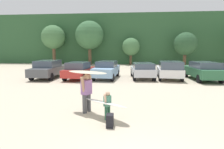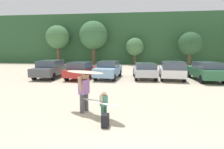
{
  "view_description": "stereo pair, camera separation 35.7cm",
  "coord_description": "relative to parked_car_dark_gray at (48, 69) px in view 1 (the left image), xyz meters",
  "views": [
    {
      "loc": [
        -0.45,
        -3.57,
        2.72
      ],
      "look_at": [
        -1.58,
        7.87,
        1.12
      ],
      "focal_mm": 30.61,
      "sensor_mm": 36.0,
      "label": 1
    },
    {
      "loc": [
        -0.09,
        -3.53,
        2.72
      ],
      "look_at": [
        -1.58,
        7.87,
        1.12
      ],
      "focal_mm": 30.61,
      "sensor_mm": 36.0,
      "label": 2
    }
  ],
  "objects": [
    {
      "name": "surfboard_cream",
      "position": [
        5.71,
        -9.04,
        0.89
      ],
      "size": [
        1.95,
        1.24,
        0.11
      ],
      "rotation": [
        0.0,
        0.0,
        2.73
      ],
      "color": "beige"
    },
    {
      "name": "tree_far_left",
      "position": [
        15.72,
        13.5,
        2.51
      ],
      "size": [
        3.46,
        3.46,
        5.1
      ],
      "color": "brown",
      "rests_on": "ground_plane"
    },
    {
      "name": "tree_ridge_back",
      "position": [
        7.48,
        14.55,
        2.07
      ],
      "size": [
        2.86,
        2.86,
        4.36
      ],
      "color": "brown",
      "rests_on": "ground_plane"
    },
    {
      "name": "parked_car_silver",
      "position": [
        8.57,
        0.35,
        -0.05
      ],
      "size": [
        2.11,
        4.16,
        1.44
      ],
      "rotation": [
        0.0,
        0.0,
        1.64
      ],
      "color": "silver",
      "rests_on": "ground_plane"
    },
    {
      "name": "hillside_ridge",
      "position": [
        7.97,
        21.76,
        3.42
      ],
      "size": [
        108.0,
        12.0,
        8.52
      ],
      "primitive_type": "cube",
      "color": "#2D5633",
      "rests_on": "ground_plane"
    },
    {
      "name": "parked_car_red",
      "position": [
        2.98,
        -0.39,
        -0.06
      ],
      "size": [
        2.2,
        4.14,
        1.51
      ],
      "rotation": [
        0.0,
        0.0,
        1.46
      ],
      "color": "#B72D28",
      "rests_on": "ground_plane"
    },
    {
      "name": "surfboard_white",
      "position": [
        6.56,
        -9.7,
        -0.2
      ],
      "size": [
        2.01,
        1.57,
        0.2
      ],
      "rotation": [
        0.0,
        0.0,
        2.57
      ],
      "color": "white"
    },
    {
      "name": "tree_right",
      "position": [
        -5.26,
        14.12,
        3.64
      ],
      "size": [
        3.87,
        3.87,
        6.46
      ],
      "color": "brown",
      "rests_on": "ground_plane"
    },
    {
      "name": "tree_center",
      "position": [
        0.74,
        14.47,
        3.94
      ],
      "size": [
        4.64,
        4.64,
        7.12
      ],
      "color": "brown",
      "rests_on": "ground_plane"
    },
    {
      "name": "backpack_dropped",
      "position": [
        6.83,
        -10.46,
        -0.61
      ],
      "size": [
        0.24,
        0.34,
        0.45
      ],
      "color": "black",
      "rests_on": "ground_plane"
    },
    {
      "name": "parked_car_dark_gray",
      "position": [
        0.0,
        0.0,
        0.0
      ],
      "size": [
        1.97,
        4.8,
        1.61
      ],
      "rotation": [
        0.0,
        0.0,
        1.58
      ],
      "color": "#4C4F54",
      "rests_on": "ground_plane"
    },
    {
      "name": "parked_car_white",
      "position": [
        10.89,
        0.25,
        0.01
      ],
      "size": [
        2.21,
        4.31,
        1.61
      ],
      "rotation": [
        0.0,
        0.0,
        1.5
      ],
      "color": "white",
      "rests_on": "ground_plane"
    },
    {
      "name": "parked_car_sky_blue",
      "position": [
        5.35,
        0.22,
        -0.03
      ],
      "size": [
        2.12,
        4.42,
        1.55
      ],
      "rotation": [
        0.0,
        0.0,
        1.49
      ],
      "color": "#84ADD1",
      "rests_on": "ground_plane"
    },
    {
      "name": "person_adult",
      "position": [
        5.67,
        -9.01,
        0.09
      ],
      "size": [
        0.44,
        0.67,
        1.64
      ],
      "rotation": [
        0.0,
        0.0,
        2.71
      ],
      "color": "#4C4C51",
      "rests_on": "ground_plane"
    },
    {
      "name": "parked_car_forest_green",
      "position": [
        13.62,
        0.05,
        0.0
      ],
      "size": [
        2.12,
        4.74,
        1.58
      ],
      "rotation": [
        0.0,
        0.0,
        1.62
      ],
      "color": "#2D6642",
      "rests_on": "ground_plane"
    },
    {
      "name": "person_child",
      "position": [
        6.65,
        -9.73,
        -0.22
      ],
      "size": [
        0.29,
        0.47,
        1.09
      ],
      "rotation": [
        0.0,
        0.0,
        2.71
      ],
      "color": "#26593F",
      "rests_on": "ground_plane"
    }
  ]
}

